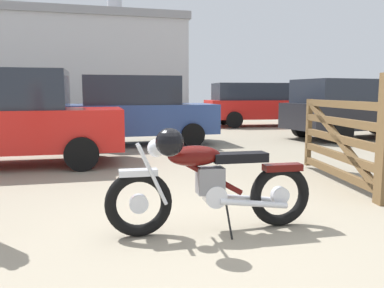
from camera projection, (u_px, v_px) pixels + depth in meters
name	position (u px, v px, depth m)	size (l,w,h in m)	color
ground_plane	(219.00, 234.00, 3.86)	(80.00, 80.00, 0.00)	gray
vintage_motorcycle	(207.00, 183.00, 3.87)	(2.08, 0.74, 1.07)	black
timber_gate	(349.00, 139.00, 5.73)	(0.47, 2.53, 1.60)	brown
dark_sedan_left	(262.00, 103.00, 16.29)	(4.81, 2.22, 1.74)	black
pale_sedan_back	(137.00, 110.00, 10.42)	(3.95, 1.92, 1.78)	black
white_estate_far	(359.00, 107.00, 11.86)	(4.89, 2.42, 1.74)	black
red_hatchback_near	(10.00, 117.00, 7.37)	(3.90, 1.84, 1.78)	black
industrial_building	(58.00, 65.00, 29.58)	(17.76, 12.31, 12.92)	#B2B2B7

